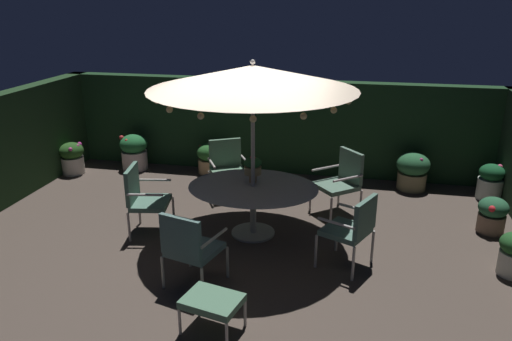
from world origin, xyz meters
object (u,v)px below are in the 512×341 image
Objects in this scene: patio_umbrella at (253,78)px; centerpiece_planter at (253,166)px; patio_chair_northeast at (227,165)px; patio_chair_east at (143,195)px; patio_chair_south at (353,226)px; ottoman_footrest at (212,302)px; patio_chair_north at (342,179)px; potted_plant_back_right at (413,170)px; potted_plant_left_far at (492,214)px; patio_chair_southeast at (189,245)px; potted_plant_back_center at (72,157)px; potted_plant_right_far at (210,157)px; patio_dining_table at (253,194)px; potted_plant_right_near at (491,182)px; potted_plant_back_left at (134,151)px.

patio_umbrella is 7.02× the size of centerpiece_planter.
patio_chair_northeast is 1.87m from patio_chair_east.
ottoman_footrest is at bearing -130.62° from patio_chair_south.
patio_chair_north is 1.50× the size of potted_plant_back_right.
centerpiece_planter is at bearing -138.42° from potted_plant_back_right.
potted_plant_left_far is at bearing 12.94° from patio_umbrella.
centerpiece_planter is 0.41× the size of patio_chair_southeast.
patio_chair_southeast reaches higher than potted_plant_left_far.
patio_chair_southeast is at bearing 123.87° from ottoman_footrest.
patio_chair_northeast is at bearing 96.52° from patio_chair_southeast.
potted_plant_right_far is at bearing 13.13° from potted_plant_back_center.
potted_plant_back_center is at bearing 155.75° from patio_dining_table.
ottoman_footrest is at bearing -72.74° from potted_plant_right_far.
potted_plant_back_center is 0.93× the size of potted_plant_back_right.
potted_plant_right_near is (4.45, 0.73, -0.23)m from patio_chair_northeast.
patio_chair_east is (-1.53, -0.45, -0.40)m from centerpiece_planter.
patio_chair_north is 1.53× the size of ottoman_footrest.
potted_plant_right_near is 0.93× the size of potted_plant_back_right.
potted_plant_back_right is at bearing 41.58° from centerpiece_planter.
centerpiece_planter reaches higher than potted_plant_back_right.
patio_umbrella reaches higher than patio_chair_east.
centerpiece_planter is 1.64m from patio_chair_east.
potted_plant_right_near is 5.09m from potted_plant_right_far.
potted_plant_back_center is (-5.45, 2.48, -0.25)m from patio_chair_south.
patio_chair_south is at bearing -29.53° from centerpiece_planter.
patio_chair_south is (1.43, -0.68, -1.71)m from patio_umbrella.
potted_plant_back_left is at bearing 166.52° from potted_plant_left_far.
potted_plant_back_right is (-1.27, 0.21, 0.04)m from potted_plant_right_near.
centerpiece_planter reaches higher than patio_dining_table.
patio_chair_southeast reaches higher than potted_plant_back_left.
patio_dining_table is 4.27m from potted_plant_right_near.
potted_plant_right_far is (-1.39, 2.42, -0.31)m from patio_dining_table.
patio_chair_east is 1.53× the size of ottoman_footrest.
patio_chair_northeast is 2.38m from potted_plant_back_left.
patio_chair_northeast reaches higher than ottoman_footrest.
potted_plant_left_far is at bearing -100.95° from potted_plant_right_near.
potted_plant_right_far is 0.85× the size of potted_plant_back_left.
patio_chair_east is 1.62× the size of potted_plant_back_center.
patio_dining_table is 3.76m from potted_plant_back_left.
patio_chair_east is 1.03× the size of patio_chair_south.
potted_plant_back_left is (-2.95, 2.32, -0.25)m from patio_dining_table.
potted_plant_back_right is (0.99, 3.01, -0.22)m from patio_chair_south.
patio_chair_south is at bearing -25.22° from patio_umbrella.
potted_plant_back_center is (-7.71, -0.32, 0.02)m from potted_plant_right_near.
patio_chair_south is (1.86, 0.86, 0.03)m from patio_chair_southeast.
patio_chair_north is at bearing 70.82° from ottoman_footrest.
patio_dining_table reaches higher than ottoman_footrest.
potted_plant_right_far is at bearing 132.36° from patio_chair_south.
patio_chair_northeast is 1.54× the size of potted_plant_right_near.
potted_plant_right_near reaches higher than potted_plant_left_far.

